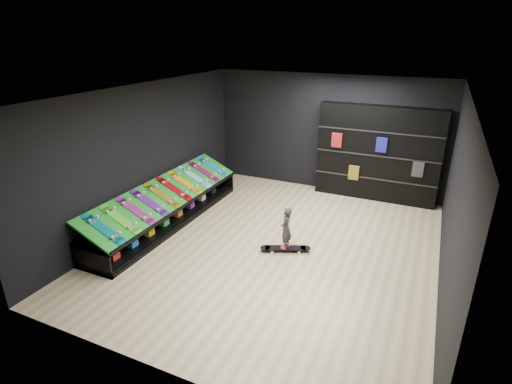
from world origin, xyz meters
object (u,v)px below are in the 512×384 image
at_px(floor_skateboard, 285,249).
at_px(child, 286,236).
at_px(back_shelving, 377,154).
at_px(display_rack, 168,212).

xyz_separation_m(floor_skateboard, child, (0.00, 0.00, 0.30)).
height_order(back_shelving, floor_skateboard, back_shelving).
distance_m(back_shelving, floor_skateboard, 3.78).
height_order(display_rack, floor_skateboard, display_rack).
distance_m(floor_skateboard, child, 0.30).
xyz_separation_m(display_rack, floor_skateboard, (2.82, -0.12, -0.21)).
bearing_deg(back_shelving, floor_skateboard, -107.57).
bearing_deg(child, display_rack, -90.95).
bearing_deg(child, back_shelving, 163.85).
bearing_deg(display_rack, back_shelving, 40.36).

